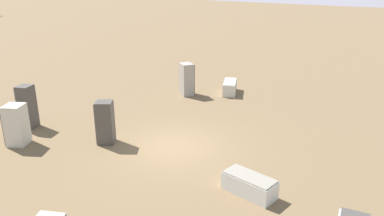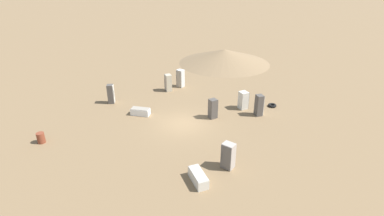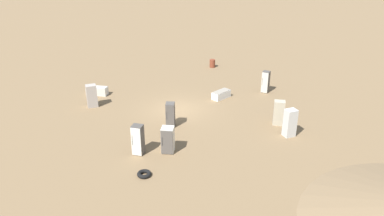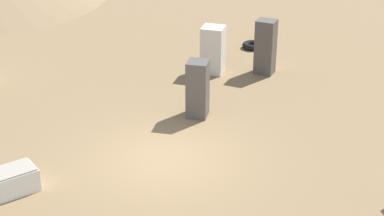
{
  "view_description": "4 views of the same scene",
  "coord_description": "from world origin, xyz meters",
  "px_view_note": "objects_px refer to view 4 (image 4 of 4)",
  "views": [
    {
      "loc": [
        -2.31,
        13.39,
        6.46
      ],
      "look_at": [
        -0.77,
        0.14,
        1.7
      ],
      "focal_mm": 35.0,
      "sensor_mm": 36.0,
      "label": 1
    },
    {
      "loc": [
        -8.43,
        -20.76,
        12.12
      ],
      "look_at": [
        0.66,
        -0.25,
        1.45
      ],
      "focal_mm": 28.0,
      "sensor_mm": 36.0,
      "label": 2
    },
    {
      "loc": [
        25.98,
        5.02,
        12.13
      ],
      "look_at": [
        1.04,
        1.26,
        0.72
      ],
      "focal_mm": 35.0,
      "sensor_mm": 36.0,
      "label": 3
    },
    {
      "loc": [
        -13.96,
        -5.34,
        8.66
      ],
      "look_at": [
        -0.12,
        -0.79,
        1.67
      ],
      "focal_mm": 60.0,
      "sensor_mm": 36.0,
      "label": 4
    }
  ],
  "objects_px": {
    "scrap_tire": "(253,45)",
    "discarded_fridge_6": "(213,50)",
    "discarded_fridge_2": "(2,184)",
    "discarded_fridge_3": "(266,47)",
    "discarded_fridge_7": "(198,89)"
  },
  "relations": [
    {
      "from": "discarded_fridge_7",
      "to": "discarded_fridge_6",
      "type": "bearing_deg",
      "value": 93.11
    },
    {
      "from": "discarded_fridge_2",
      "to": "discarded_fridge_7",
      "type": "height_order",
      "value": "discarded_fridge_7"
    },
    {
      "from": "discarded_fridge_2",
      "to": "discarded_fridge_3",
      "type": "distance_m",
      "value": 10.6
    },
    {
      "from": "discarded_fridge_3",
      "to": "discarded_fridge_6",
      "type": "relative_size",
      "value": 1.16
    },
    {
      "from": "discarded_fridge_3",
      "to": "discarded_fridge_6",
      "type": "height_order",
      "value": "discarded_fridge_3"
    },
    {
      "from": "discarded_fridge_2",
      "to": "discarded_fridge_6",
      "type": "bearing_deg",
      "value": -69.47
    },
    {
      "from": "discarded_fridge_2",
      "to": "scrap_tire",
      "type": "height_order",
      "value": "discarded_fridge_2"
    },
    {
      "from": "discarded_fridge_2",
      "to": "discarded_fridge_7",
      "type": "relative_size",
      "value": 1.01
    },
    {
      "from": "discarded_fridge_3",
      "to": "scrap_tire",
      "type": "bearing_deg",
      "value": 119.52
    },
    {
      "from": "discarded_fridge_6",
      "to": "scrap_tire",
      "type": "distance_m",
      "value": 2.98
    },
    {
      "from": "discarded_fridge_7",
      "to": "discarded_fridge_3",
      "type": "bearing_deg",
      "value": 67.28
    },
    {
      "from": "scrap_tire",
      "to": "discarded_fridge_6",
      "type": "bearing_deg",
      "value": 164.28
    },
    {
      "from": "scrap_tire",
      "to": "discarded_fridge_2",
      "type": "bearing_deg",
      "value": 164.16
    },
    {
      "from": "discarded_fridge_3",
      "to": "discarded_fridge_7",
      "type": "bearing_deg",
      "value": -100.39
    },
    {
      "from": "scrap_tire",
      "to": "discarded_fridge_7",
      "type": "bearing_deg",
      "value": 177.85
    }
  ]
}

